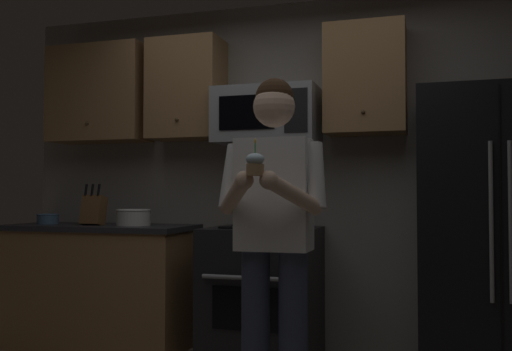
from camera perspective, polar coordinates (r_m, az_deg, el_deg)
The scene contains 11 objects.
wall_back at distance 4.41m, azimuth 3.90°, elevation 0.07°, with size 4.40×0.10×2.60m, color gray.
oven_range at distance 4.12m, azimuth 0.61°, elevation -11.49°, with size 0.76×0.70×0.93m.
microwave at distance 4.22m, azimuth 1.06°, elevation 5.88°, with size 0.74×0.41×0.40m.
refrigerator at distance 3.89m, azimuth 22.27°, elevation -5.42°, with size 0.90×0.75×1.80m.
cabinet_row_upper at distance 4.49m, azimuth -5.91°, elevation 8.38°, with size 2.78×0.36×0.76m.
counter_left at distance 4.67m, azimuth -15.07°, elevation -10.29°, with size 1.44×0.66×0.92m.
knife_block at distance 4.59m, azimuth -15.60°, elevation -3.27°, with size 0.16×0.15×0.32m.
bowl_large_white at distance 4.45m, azimuth -11.88°, elevation -3.98°, with size 0.26×0.26×0.12m.
bowl_small_colored at distance 4.87m, azimuth -19.69°, elevation -4.00°, with size 0.17×0.17×0.08m.
person at distance 3.03m, azimuth 1.73°, elevation -4.80°, with size 0.60×0.48×1.76m.
cupcake at distance 2.71m, azimuth -0.08°, elevation 1.13°, with size 0.09×0.09×0.17m.
Camera 1 is at (0.98, -2.55, 1.15)m, focal length 40.92 mm.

